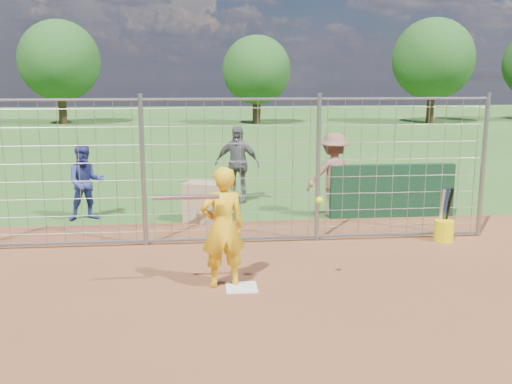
{
  "coord_description": "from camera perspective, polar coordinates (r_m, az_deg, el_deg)",
  "views": [
    {
      "loc": [
        -0.52,
        -7.63,
        2.86
      ],
      "look_at": [
        0.3,
        0.8,
        1.15
      ],
      "focal_mm": 40.0,
      "sensor_mm": 36.0,
      "label": 1
    }
  ],
  "objects": [
    {
      "name": "equipment_in_play",
      "position": [
        7.49,
        -3.7,
        -0.61
      ],
      "size": [
        2.26,
        0.13,
        0.17
      ],
      "color": "silver",
      "rests_on": "ground"
    },
    {
      "name": "home_plate",
      "position": [
        7.97,
        -1.47,
        -9.53
      ],
      "size": [
        0.43,
        0.43,
        0.02
      ],
      "primitive_type": "cube",
      "color": "silver",
      "rests_on": "ground"
    },
    {
      "name": "tree_line",
      "position": [
        35.95,
        0.25,
        12.77
      ],
      "size": [
        44.66,
        6.72,
        6.48
      ],
      "color": "#3F2B19",
      "rests_on": "ground"
    },
    {
      "name": "bystander_a",
      "position": [
        12.02,
        -16.65,
        0.9
      ],
      "size": [
        0.87,
        0.76,
        1.53
      ],
      "primitive_type": "imported",
      "rotation": [
        0.0,
        0.0,
        0.27
      ],
      "color": "navy",
      "rests_on": "ground"
    },
    {
      "name": "ground",
      "position": [
        8.16,
        -1.57,
        -9.1
      ],
      "size": [
        100.0,
        100.0,
        0.0
      ],
      "primitive_type": "plane",
      "color": "#2D591E",
      "rests_on": "ground"
    },
    {
      "name": "bystander_b",
      "position": [
        13.17,
        -1.91,
        2.83
      ],
      "size": [
        1.13,
        0.73,
        1.79
      ],
      "primitive_type": "imported",
      "rotation": [
        0.0,
        0.0,
        -0.3
      ],
      "color": "#5A595F",
      "rests_on": "ground"
    },
    {
      "name": "bucket_with_bats",
      "position": [
        10.64,
        18.3,
        -3.4
      ],
      "size": [
        0.34,
        0.36,
        0.97
      ],
      "color": "yellow",
      "rests_on": "ground"
    },
    {
      "name": "equipment_bin",
      "position": [
        11.48,
        -5.03,
        -1.01
      ],
      "size": [
        0.94,
        0.79,
        0.8
      ],
      "primitive_type": "cube",
      "rotation": [
        0.0,
        0.0,
        -0.34
      ],
      "color": "tan",
      "rests_on": "ground"
    },
    {
      "name": "backstop_fence",
      "position": [
        9.78,
        -2.44,
        1.98
      ],
      "size": [
        9.08,
        0.08,
        2.6
      ],
      "color": "gray",
      "rests_on": "ground"
    },
    {
      "name": "bystander_c",
      "position": [
        11.92,
        7.74,
        1.71
      ],
      "size": [
        1.22,
        0.82,
        1.75
      ],
      "primitive_type": "imported",
      "rotation": [
        0.0,
        0.0,
        3.3
      ],
      "color": "brown",
      "rests_on": "ground"
    },
    {
      "name": "batter",
      "position": [
        7.81,
        -3.35,
        -3.56
      ],
      "size": [
        0.69,
        0.53,
        1.69
      ],
      "primitive_type": "imported",
      "rotation": [
        0.0,
        0.0,
        3.36
      ],
      "color": "yellow",
      "rests_on": "ground"
    },
    {
      "name": "dugout_wall",
      "position": [
        12.12,
        13.42,
        0.11
      ],
      "size": [
        2.6,
        0.2,
        1.1
      ],
      "primitive_type": "cube",
      "color": "#11381E",
      "rests_on": "ground"
    }
  ]
}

